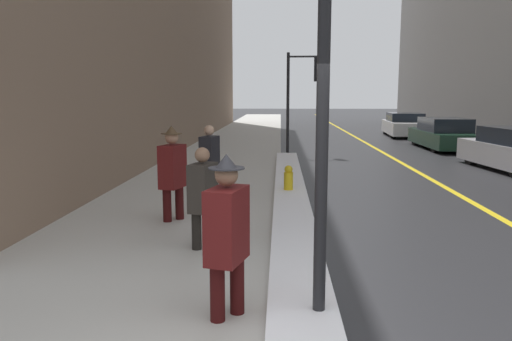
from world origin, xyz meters
TOP-DOWN VIEW (x-y plane):
  - sidewalk_slab at (-2.00, 15.00)m, footprint 4.00×80.00m
  - road_centre_stripe at (4.00, 15.00)m, footprint 0.16×80.00m
  - snow_bank_curb at (0.21, 6.45)m, footprint 0.70×15.58m
  - lamp_post at (0.36, 0.89)m, footprint 0.28×0.28m
  - traffic_light_near at (0.93, 15.01)m, footprint 1.31×0.32m
  - pedestrian_in_fedora at (-0.54, 1.00)m, footprint 0.43×0.57m
  - pedestrian_with_shoulder_bag at (-1.13, 3.29)m, footprint 0.40×0.72m
  - pedestrian_trailing at (-1.91, 4.85)m, footprint 0.43×0.58m
  - pedestrian_in_glasses at (-1.60, 7.27)m, footprint 0.42×0.57m
  - parked_car_dark_green at (6.76, 17.34)m, footprint 1.75×4.60m
  - parked_car_white at (6.71, 23.82)m, footprint 2.13×4.65m
  - fire_hydrant at (0.16, 7.09)m, footprint 0.20×0.20m

SIDE VIEW (x-z plane):
  - road_centre_stripe at x=4.00m, z-range 0.00..0.00m
  - sidewalk_slab at x=-2.00m, z-range 0.00..0.01m
  - snow_bank_curb at x=0.21m, z-range 0.00..0.16m
  - fire_hydrant at x=0.16m, z-range 0.00..0.70m
  - parked_car_dark_green at x=6.76m, z-range -0.04..1.25m
  - parked_car_white at x=6.71m, z-range -0.03..1.25m
  - pedestrian_with_shoulder_bag at x=-1.13m, z-range 0.08..1.57m
  - pedestrian_in_glasses at x=-1.60m, z-range 0.09..1.65m
  - pedestrian_in_fedora at x=-0.54m, z-range 0.08..1.74m
  - pedestrian_trailing at x=-1.91m, z-range 0.08..1.78m
  - traffic_light_near at x=0.93m, z-range 0.84..4.61m
  - lamp_post at x=0.36m, z-range 0.48..5.34m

